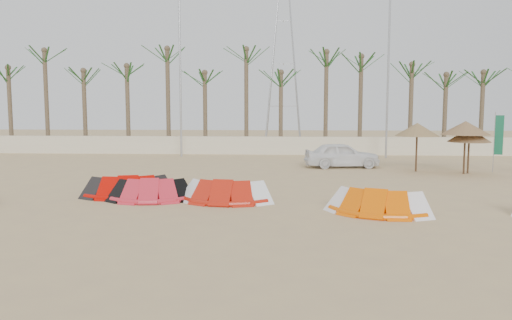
# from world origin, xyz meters

# --- Properties ---
(ground) EXTENTS (120.00, 120.00, 0.00)m
(ground) POSITION_xyz_m (0.00, 0.00, 0.00)
(ground) COLOR tan
(ground) RESTS_ON ground
(boundary_wall) EXTENTS (60.00, 0.30, 1.30)m
(boundary_wall) POSITION_xyz_m (0.00, 22.00, 0.65)
(boundary_wall) COLOR beige
(boundary_wall) RESTS_ON ground
(palm_line) EXTENTS (52.00, 4.00, 7.70)m
(palm_line) POSITION_xyz_m (0.67, 23.50, 6.44)
(palm_line) COLOR brown
(palm_line) RESTS_ON ground
(lamp_b) EXTENTS (1.25, 0.14, 11.00)m
(lamp_b) POSITION_xyz_m (-5.96, 20.00, 5.77)
(lamp_b) COLOR #A5A8AD
(lamp_b) RESTS_ON ground
(lamp_c) EXTENTS (1.25, 0.14, 11.00)m
(lamp_c) POSITION_xyz_m (8.04, 20.00, 5.77)
(lamp_c) COLOR #A5A8AD
(lamp_c) RESTS_ON ground
(pylon) EXTENTS (3.00, 3.00, 14.00)m
(pylon) POSITION_xyz_m (1.00, 28.00, 0.00)
(pylon) COLOR #A5A8AD
(pylon) RESTS_ON ground
(kite_red_left) EXTENTS (3.68, 2.28, 0.90)m
(kite_red_left) POSITION_xyz_m (-4.80, 4.81, 0.42)
(kite_red_left) COLOR #C20700
(kite_red_left) RESTS_ON ground
(kite_red_mid) EXTENTS (3.21, 1.86, 0.90)m
(kite_red_mid) POSITION_xyz_m (-3.75, 4.03, 0.42)
(kite_red_mid) COLOR red
(kite_red_mid) RESTS_ON ground
(kite_red_right) EXTENTS (3.47, 1.89, 0.90)m
(kite_red_right) POSITION_xyz_m (-1.00, 3.93, 0.42)
(kite_red_right) COLOR red
(kite_red_right) RESTS_ON ground
(kite_orange) EXTENTS (3.66, 2.51, 0.90)m
(kite_orange) POSITION_xyz_m (4.13, 2.21, 0.42)
(kite_orange) COLOR #F65E00
(kite_orange) RESTS_ON ground
(parasol_left) EXTENTS (2.30, 2.30, 2.60)m
(parasol_left) POSITION_xyz_m (8.18, 12.87, 2.25)
(parasol_left) COLOR #4C331E
(parasol_left) RESTS_ON ground
(parasol_mid) EXTENTS (2.18, 2.18, 2.34)m
(parasol_mid) POSITION_xyz_m (10.66, 12.21, 1.99)
(parasol_mid) COLOR #4C331E
(parasol_mid) RESTS_ON ground
(parasol_right) EXTENTS (2.46, 2.46, 2.73)m
(parasol_right) POSITION_xyz_m (10.39, 12.05, 2.37)
(parasol_right) COLOR #4C331E
(parasol_right) RESTS_ON ground
(flag_green) EXTENTS (0.44, 0.14, 3.18)m
(flag_green) POSITION_xyz_m (12.34, 12.82, 1.89)
(flag_green) COLOR #A5A8AD
(flag_green) RESTS_ON ground
(car) EXTENTS (4.39, 2.21, 1.43)m
(car) POSITION_xyz_m (4.41, 14.44, 0.72)
(car) COLOR white
(car) RESTS_ON ground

